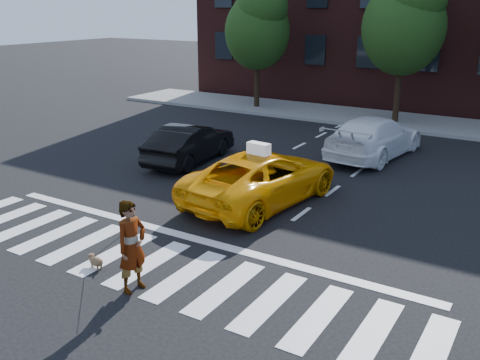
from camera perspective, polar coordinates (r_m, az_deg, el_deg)
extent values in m
plane|color=black|center=(11.98, -9.72, -8.83)|extent=(120.00, 120.00, 0.00)
cube|color=silver|center=(11.98, -9.72, -8.81)|extent=(13.00, 2.40, 0.01)
cube|color=silver|center=(13.09, -5.13, -6.17)|extent=(12.00, 0.30, 0.01)
cube|color=slate|center=(26.95, 15.44, 6.21)|extent=(30.00, 4.00, 0.15)
cylinder|color=black|center=(28.92, 1.81, 10.75)|extent=(0.28, 0.28, 3.25)
ellipsoid|color=#163C10|center=(28.71, 1.86, 15.52)|extent=(3.38, 3.38, 3.89)
sphere|color=#163C10|center=(28.31, 2.41, 17.84)|extent=(2.60, 2.60, 2.60)
sphere|color=#163C10|center=(29.07, 1.51, 17.22)|extent=(2.34, 2.34, 2.34)
cylinder|color=black|center=(26.06, 16.50, 9.53)|extent=(0.28, 0.28, 3.55)
ellipsoid|color=#163C10|center=(25.82, 17.03, 15.28)|extent=(3.69, 3.69, 4.25)
sphere|color=#163C10|center=(26.13, 16.61, 17.38)|extent=(2.56, 2.56, 2.56)
imported|color=#F69E05|center=(15.15, 2.35, 0.28)|extent=(3.07, 5.52, 1.46)
imported|color=black|center=(19.16, -5.37, 3.94)|extent=(1.85, 4.30, 1.38)
imported|color=white|center=(20.35, 14.12, 4.48)|extent=(2.64, 5.35, 1.50)
imported|color=#999999|center=(10.64, -11.46, -6.96)|extent=(0.51, 0.72, 1.88)
ellipsoid|color=#956A4C|center=(11.99, -15.09, -8.38)|extent=(0.39, 0.25, 0.20)
sphere|color=#956A4C|center=(12.10, -15.59, -7.88)|extent=(0.17, 0.17, 0.15)
sphere|color=#956A4C|center=(12.16, -15.74, -7.90)|extent=(0.08, 0.08, 0.07)
cylinder|color=#956A4C|center=(11.83, -14.63, -8.42)|extent=(0.11, 0.05, 0.09)
sphere|color=#956A4C|center=(12.10, -15.41, -7.62)|extent=(0.06, 0.06, 0.05)
sphere|color=#956A4C|center=(12.06, -15.80, -7.76)|extent=(0.06, 0.06, 0.05)
cylinder|color=#956A4C|center=(12.09, -15.51, -8.75)|extent=(0.05, 0.05, 0.10)
cylinder|color=#956A4C|center=(12.14, -15.16, -8.62)|extent=(0.05, 0.05, 0.10)
cylinder|color=#956A4C|center=(11.93, -14.94, -9.08)|extent=(0.05, 0.05, 0.10)
cylinder|color=#956A4C|center=(11.97, -14.59, -8.95)|extent=(0.05, 0.05, 0.10)
cube|color=white|center=(14.74, 2.01, 3.37)|extent=(0.68, 0.36, 0.32)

